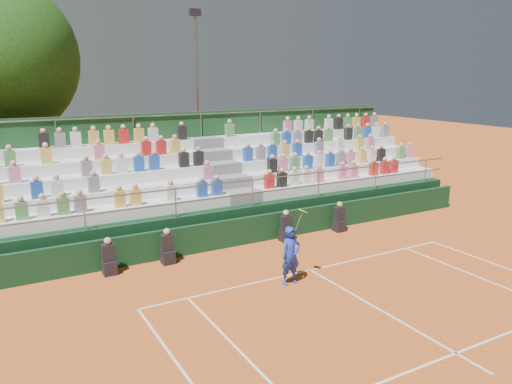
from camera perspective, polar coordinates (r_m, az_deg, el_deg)
ground at (r=15.89m, az=6.26°, el=-8.88°), size 90.00×90.00×0.00m
courtside_wall at (r=18.26m, az=0.46°, el=-4.16°), size 20.00×0.15×1.00m
line_officials at (r=17.31m, az=-2.51°, el=-5.24°), size 9.26×0.40×1.19m
grandstand at (r=20.88m, az=-3.93°, el=-0.28°), size 20.00×5.20×4.40m
tennis_player at (r=14.58m, az=4.00°, el=-7.24°), size 0.86×0.44×2.22m
floodlight_mast at (r=27.43m, az=-6.76°, el=11.86°), size 0.60×0.25×9.29m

